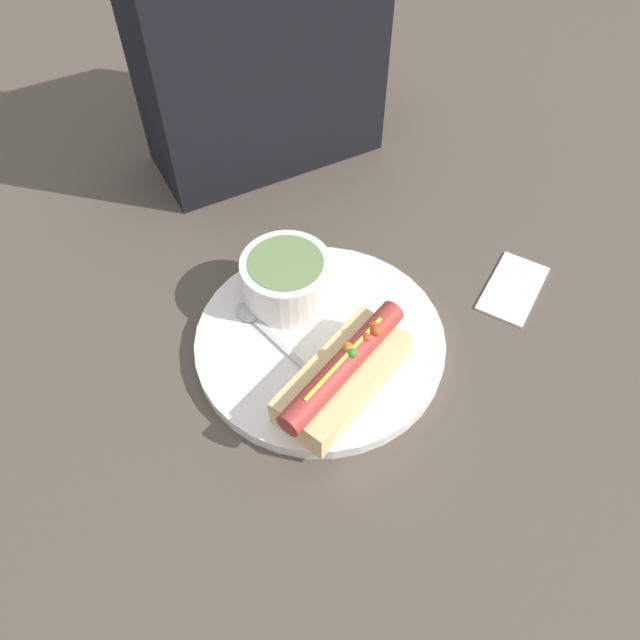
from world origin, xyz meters
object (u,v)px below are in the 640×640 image
at_px(hot_dog, 343,374).
at_px(seated_diner, 257,30).
at_px(soup_bowl, 287,278).
at_px(spoon, 262,327).

relative_size(hot_dog, seated_diner, 0.39).
xyz_separation_m(soup_bowl, spoon, (-0.05, -0.03, -0.03)).
bearing_deg(seated_diner, hot_dog, -103.85).
bearing_deg(hot_dog, seated_diner, 52.08).
bearing_deg(soup_bowl, hot_dog, -91.68).
distance_m(hot_dog, spoon, 0.12).
relative_size(hot_dog, soup_bowl, 1.65).
relative_size(hot_dog, spoon, 1.11).
bearing_deg(spoon, soup_bowl, -70.54).
bearing_deg(soup_bowl, spoon, -146.12).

